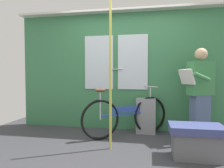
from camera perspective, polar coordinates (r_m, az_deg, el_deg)
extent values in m
cube|color=#38383D|center=(3.21, 1.02, -18.23)|extent=(5.51, 4.07, 0.04)
cube|color=#387A4C|center=(4.23, 3.79, 3.45)|extent=(4.51, 0.08, 2.38)
cube|color=silver|center=(4.29, -3.64, 5.98)|extent=(0.60, 0.02, 1.10)
cube|color=silver|center=(4.17, 5.78, 6.07)|extent=(0.60, 0.02, 1.10)
cylinder|color=#B2B2B7|center=(4.19, 0.96, 4.12)|extent=(0.28, 0.02, 0.02)
cube|color=silver|center=(4.32, 3.68, 19.70)|extent=(4.51, 0.28, 0.04)
torus|color=black|center=(4.05, 10.55, -8.46)|extent=(0.60, 0.43, 0.70)
torus|color=black|center=(3.59, -3.27, -9.86)|extent=(0.60, 0.43, 0.70)
cube|color=#2D4CB2|center=(3.78, 4.08, -8.29)|extent=(0.82, 0.57, 0.03)
cube|color=#2D4CB2|center=(3.76, 4.09, -6.99)|extent=(0.48, 0.34, 0.10)
cylinder|color=#B7B7BC|center=(3.54, -3.28, -5.85)|extent=(0.02, 0.02, 0.51)
ellipsoid|color=brown|center=(3.51, -3.29, -1.74)|extent=(0.22, 0.19, 0.06)
cylinder|color=#B7B7BC|center=(4.01, 10.59, -4.61)|extent=(0.02, 0.02, 0.55)
cylinder|color=#B7B7BC|center=(3.98, 10.62, -0.70)|extent=(0.27, 0.38, 0.02)
cube|color=slate|center=(3.90, 23.24, -8.51)|extent=(0.35, 0.30, 0.77)
cube|color=#387F47|center=(3.83, 23.41, 1.45)|extent=(0.48, 0.37, 0.58)
sphere|color=tan|center=(3.85, 23.52, 7.62)|extent=(0.21, 0.21, 0.21)
cube|color=silver|center=(3.66, 20.02, 1.92)|extent=(0.25, 0.35, 0.26)
cylinder|color=#387F47|center=(3.59, 23.66, 1.85)|extent=(0.31, 0.20, 0.17)
cylinder|color=#387F47|center=(3.90, 20.01, 1.95)|extent=(0.31, 0.20, 0.17)
cube|color=gray|center=(4.06, 9.38, -8.65)|extent=(0.36, 0.28, 0.67)
cylinder|color=#C6C14C|center=(3.07, -0.45, 3.81)|extent=(0.04, 0.04, 2.38)
cube|color=#3D477F|center=(3.02, 22.37, -11.44)|extent=(0.70, 0.44, 0.10)
cube|color=slate|center=(3.08, 22.30, -15.50)|extent=(0.60, 0.36, 0.35)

